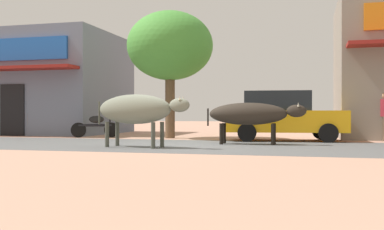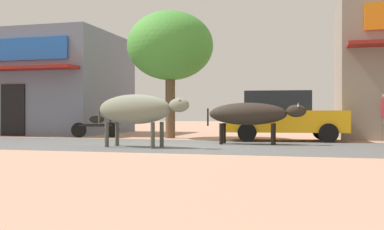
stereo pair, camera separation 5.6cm
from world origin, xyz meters
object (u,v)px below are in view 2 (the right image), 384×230
at_px(parked_motorcycle, 96,125).
at_px(cow_near_brown, 136,110).
at_px(cafe_chair_near_tree, 30,123).
at_px(roadside_tree, 170,46).
at_px(cow_far_dark, 250,114).
at_px(parked_hatchback_car, 283,115).

distance_m(parked_motorcycle, cow_near_brown, 5.47).
bearing_deg(cafe_chair_near_tree, roadside_tree, -2.86).
bearing_deg(cow_far_dark, parked_hatchback_car, 68.34).
bearing_deg(cafe_chair_near_tree, parked_hatchback_car, -4.85).
distance_m(roadside_tree, cow_far_dark, 4.91).
xyz_separation_m(parked_hatchback_car, cafe_chair_near_tree, (-10.24, 0.87, -0.33)).
bearing_deg(roadside_tree, cow_far_dark, -38.96).
relative_size(roadside_tree, cow_far_dark, 1.61).
bearing_deg(cow_near_brown, cafe_chair_near_tree, 143.52).
distance_m(cow_near_brown, cow_far_dark, 3.40).
distance_m(parked_hatchback_car, cow_far_dark, 2.26).
distance_m(parked_hatchback_car, cow_near_brown, 5.42).
bearing_deg(roadside_tree, parked_motorcycle, -174.52).
height_order(roadside_tree, cow_far_dark, roadside_tree).
bearing_deg(parked_motorcycle, cafe_chair_near_tree, 169.96).
height_order(parked_hatchback_car, cow_far_dark, parked_hatchback_car).
bearing_deg(cow_far_dark, cafe_chair_near_tree, 162.52).
xyz_separation_m(parked_motorcycle, cow_near_brown, (3.33, -4.30, 0.55)).
bearing_deg(cow_near_brown, cow_far_dark, 34.36).
bearing_deg(parked_motorcycle, cow_far_dark, -21.23).
distance_m(parked_motorcycle, cafe_chair_near_tree, 3.32).
bearing_deg(parked_hatchback_car, cow_far_dark, -111.66).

